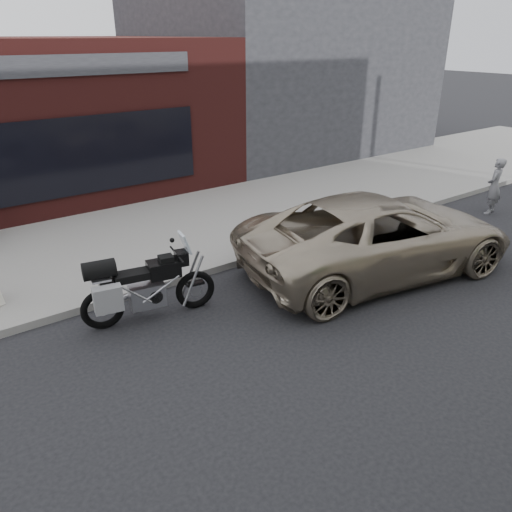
{
  "coord_description": "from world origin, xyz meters",
  "views": [
    {
      "loc": [
        -4.16,
        -4.1,
        4.61
      ],
      "look_at": [
        0.79,
        2.69,
        0.85
      ],
      "focal_mm": 35.0,
      "sensor_mm": 36.0,
      "label": 1
    }
  ],
  "objects": [
    {
      "name": "minivan",
      "position": [
        3.5,
        2.14,
        0.82
      ],
      "size": [
        6.25,
        3.68,
        1.63
      ],
      "primitive_type": "imported",
      "rotation": [
        0.0,
        0.0,
        1.4
      ],
      "color": "tan",
      "rests_on": "ground"
    },
    {
      "name": "near_sidewalk",
      "position": [
        0.0,
        7.0,
        0.07
      ],
      "size": [
        44.0,
        6.0,
        0.15
      ],
      "primitive_type": "cube",
      "color": "gray",
      "rests_on": "ground"
    },
    {
      "name": "motorcycle",
      "position": [
        -1.31,
        3.17,
        0.65
      ],
      "size": [
        2.35,
        0.84,
        1.5
      ],
      "rotation": [
        0.0,
        0.0,
        -0.19
      ],
      "color": "black",
      "rests_on": "ground"
    },
    {
      "name": "ground",
      "position": [
        0.0,
        0.0,
        0.0
      ],
      "size": [
        120.0,
        120.0,
        0.0
      ],
      "primitive_type": "plane",
      "color": "black",
      "rests_on": "ground"
    },
    {
      "name": "neighbour_building",
      "position": [
        10.0,
        14.0,
        3.0
      ],
      "size": [
        10.0,
        10.0,
        6.0
      ],
      "primitive_type": "cube",
      "color": "#2B2B30",
      "rests_on": "ground"
    },
    {
      "name": "pedestrian",
      "position": [
        8.94,
        2.77,
        0.77
      ],
      "size": [
        0.64,
        0.51,
        1.55
      ],
      "primitive_type": "imported",
      "rotation": [
        0.0,
        0.0,
        3.42
      ],
      "color": "gray",
      "rests_on": "ground"
    }
  ]
}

